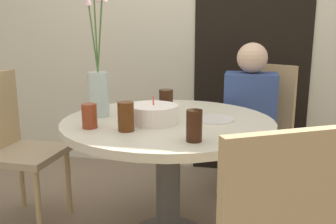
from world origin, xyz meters
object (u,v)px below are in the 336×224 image
Objects in this scene: birthday_cake at (154,114)px; flower_vase at (99,76)px; drink_glass_3 at (194,126)px; chair_right_flank at (261,121)px; chair_near_front at (13,140)px; drink_glass_0 at (89,116)px; drink_glass_2 at (126,116)px; person_boy at (249,128)px; drink_glass_1 at (166,102)px; side_plate at (213,119)px.

birthday_cake is 0.38m from flower_vase.
chair_right_flank is at bearing 74.49° from drink_glass_3.
chair_near_front is 0.72m from drink_glass_0.
flower_vase is at bearing 147.38° from drink_glass_3.
drink_glass_2 is 0.13× the size of person_boy.
drink_glass_1 is 0.54m from drink_glass_3.
chair_right_flank is 3.70× the size of birthday_cake.
chair_right_flank reaches higher than birthday_cake.
chair_right_flank is 1.22m from drink_glass_3.
flower_vase is 1.12m from person_boy.
chair_near_front is 3.70× the size of birthday_cake.
drink_glass_1 is 0.13× the size of person_boy.
drink_glass_2 is (0.23, -0.26, -0.15)m from flower_vase.
drink_glass_1 is 0.75m from person_boy.
drink_glass_0 is 0.87× the size of drink_glass_1.
side_plate is at bearing -107.05° from person_boy.
chair_right_flank is at bearing 57.51° from person_boy.
chair_near_front reaches higher than side_plate.
chair_near_front is at bearing 161.30° from drink_glass_3.
flower_vase is (-0.89, -0.79, 0.40)m from chair_right_flank.
drink_glass_1 is (0.29, 0.38, 0.01)m from drink_glass_0.
chair_right_flank is at bearing 41.70° from flower_vase.
drink_glass_2 is at bearing 163.43° from drink_glass_3.
person_boy reaches higher than drink_glass_2.
flower_vase is at bearing -177.31° from side_plate.
drink_glass_1 is (0.34, 0.13, -0.15)m from flower_vase.
chair_right_flank reaches higher than drink_glass_2.
drink_glass_3 is at bearing -64.99° from drink_glass_1.
drink_glass_2 is (-0.09, -0.18, 0.02)m from birthday_cake.
flower_vase is 3.38× the size of side_plate.
birthday_cake is 0.92m from person_boy.
chair_near_front is 1.26× the size of flower_vase.
birthday_cake is 0.20m from drink_glass_2.
side_plate is at bearing 38.00° from drink_glass_2.
chair_near_front is at bearing -119.60° from chair_right_flank.
drink_glass_3 is 1.08m from person_boy.
flower_vase is at bearing -140.69° from person_boy.
flower_vase is at bearing -90.40° from chair_near_front.
chair_near_front is at bearing -179.62° from side_plate.
birthday_cake is at bearing -95.33° from chair_near_front.
drink_glass_1 is at bearing -97.02° from chair_right_flank.
drink_glass_3 is at bearing -12.09° from drink_glass_0.
drink_glass_2 is at bearing -121.64° from person_boy.
chair_near_front is 1.19m from side_plate.
drink_glass_2 is at bearing -116.42° from birthday_cake.
drink_glass_1 is 0.40m from drink_glass_2.
drink_glass_3 is at bearing -73.01° from chair_right_flank.
birthday_cake is at bearing -122.79° from person_boy.
side_plate is 0.29m from drink_glass_1.
birthday_cake and drink_glass_3 have the same top height.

